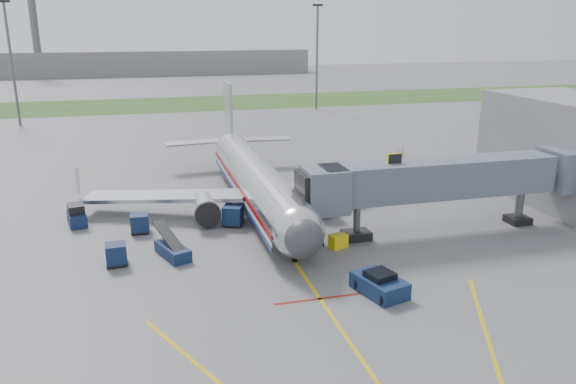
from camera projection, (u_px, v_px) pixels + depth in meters
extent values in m
plane|color=#565659|center=(302.00, 273.00, 39.01)|extent=(400.00, 400.00, 0.00)
cube|color=#2D4C1E|center=(186.00, 104.00, 122.32)|extent=(300.00, 25.00, 0.01)
cube|color=gold|center=(311.00, 285.00, 37.16)|extent=(0.25, 50.00, 0.01)
cube|color=maroon|center=(320.00, 299.00, 35.31)|extent=(6.00, 0.25, 0.01)
cube|color=gold|center=(499.00, 376.00, 27.54)|extent=(9.52, 20.04, 0.01)
cylinder|color=silver|center=(257.00, 180.00, 52.12)|extent=(3.80, 28.00, 3.80)
sphere|color=silver|center=(298.00, 232.00, 39.16)|extent=(3.80, 3.80, 3.80)
sphere|color=#38383D|center=(304.00, 238.00, 37.96)|extent=(2.74, 2.74, 2.74)
cube|color=black|center=(300.00, 226.00, 38.64)|extent=(2.20, 1.20, 0.55)
cone|color=silver|center=(229.00, 145.00, 67.40)|extent=(3.80, 5.00, 3.80)
cube|color=#B7BAC1|center=(228.00, 112.00, 65.79)|extent=(0.35, 4.20, 7.00)
cube|color=#B7BAC1|center=(164.00, 196.00, 50.28)|extent=(15.10, 8.59, 1.13)
cube|color=#B7BAC1|center=(343.00, 183.00, 54.48)|extent=(15.10, 8.59, 1.13)
cylinder|color=silver|center=(205.00, 208.00, 48.45)|extent=(2.10, 3.60, 2.10)
cylinder|color=silver|center=(320.00, 199.00, 51.02)|extent=(2.10, 3.60, 2.10)
cube|color=maroon|center=(277.00, 182.00, 52.70)|extent=(0.05, 28.00, 0.45)
cube|color=navy|center=(277.00, 191.00, 52.96)|extent=(0.05, 28.00, 0.35)
cylinder|color=black|center=(294.00, 258.00, 40.78)|extent=(0.28, 0.70, 0.70)
cylinder|color=black|center=(229.00, 204.00, 52.59)|extent=(0.50, 1.00, 1.00)
cylinder|color=black|center=(283.00, 199.00, 53.87)|extent=(0.50, 1.00, 1.00)
cube|color=slate|center=(439.00, 178.00, 45.54)|extent=(20.00, 3.00, 3.00)
cube|color=slate|center=(324.00, 189.00, 43.17)|extent=(3.20, 3.60, 3.40)
cube|color=black|center=(309.00, 190.00, 42.87)|extent=(1.60, 3.00, 2.80)
cube|color=yellow|center=(395.00, 160.00, 44.03)|extent=(1.20, 0.15, 1.00)
cylinder|color=#595B60|center=(357.00, 221.00, 44.68)|extent=(0.56, 0.56, 3.10)
cube|color=black|center=(356.00, 235.00, 45.02)|extent=(2.20, 1.60, 0.70)
cylinder|color=#595B60|center=(519.00, 206.00, 48.39)|extent=(0.70, 0.70, 3.10)
cube|color=black|center=(518.00, 220.00, 48.75)|extent=(1.80, 1.80, 0.60)
cube|color=slate|center=(563.00, 169.00, 48.50)|extent=(3.00, 4.00, 3.40)
cube|color=slate|center=(571.00, 149.00, 54.25)|extent=(10.00, 16.00, 10.00)
cylinder|color=#595B60|center=(12.00, 66.00, 93.52)|extent=(0.44, 0.44, 20.00)
cube|color=black|center=(3.00, 1.00, 90.60)|extent=(2.00, 0.40, 0.40)
cylinder|color=#595B60|center=(317.00, 59.00, 111.75)|extent=(0.44, 0.44, 20.00)
cube|color=black|center=(318.00, 5.00, 108.83)|extent=(2.00, 0.40, 0.40)
cube|color=slate|center=(135.00, 63.00, 192.75)|extent=(120.00, 14.00, 8.00)
cylinder|color=#595B60|center=(35.00, 33.00, 177.84)|extent=(2.40, 2.40, 28.00)
cube|color=#0D173C|center=(379.00, 285.00, 35.90)|extent=(3.09, 4.04, 1.09)
cube|color=black|center=(380.00, 275.00, 35.71)|extent=(1.97, 1.97, 0.50)
cylinder|color=black|center=(382.00, 299.00, 34.45)|extent=(0.43, 0.82, 0.79)
cylinder|color=black|center=(404.00, 292.00, 35.33)|extent=(0.43, 0.82, 0.79)
cylinder|color=black|center=(356.00, 283.00, 36.56)|extent=(0.43, 0.82, 0.79)
cylinder|color=black|center=(377.00, 277.00, 37.45)|extent=(0.43, 0.82, 0.79)
cube|color=#0D173C|center=(77.00, 219.00, 48.16)|extent=(1.91, 2.89, 1.06)
cube|color=black|center=(76.00, 209.00, 47.91)|extent=(1.61, 1.93, 0.75)
cylinder|color=black|center=(72.00, 226.00, 47.21)|extent=(0.34, 0.57, 0.53)
cylinder|color=black|center=(85.00, 224.00, 47.67)|extent=(0.34, 0.57, 0.53)
cylinder|color=black|center=(69.00, 220.00, 48.84)|extent=(0.34, 0.57, 0.53)
cylinder|color=black|center=(82.00, 218.00, 49.31)|extent=(0.34, 0.57, 0.53)
cube|color=#0D173C|center=(233.00, 215.00, 47.97)|extent=(2.09, 2.09, 1.58)
cube|color=black|center=(233.00, 223.00, 48.19)|extent=(2.15, 2.15, 0.12)
cylinder|color=black|center=(225.00, 226.00, 47.71)|extent=(0.32, 0.35, 0.29)
cylinder|color=black|center=(239.00, 227.00, 47.53)|extent=(0.32, 0.35, 0.29)
cylinder|color=black|center=(228.00, 221.00, 48.87)|extent=(0.32, 0.35, 0.29)
cylinder|color=black|center=(242.00, 222.00, 48.70)|extent=(0.32, 0.35, 0.29)
cube|color=#0D173C|center=(140.00, 223.00, 46.32)|extent=(1.48, 1.48, 1.42)
cube|color=black|center=(140.00, 231.00, 46.52)|extent=(1.52, 1.52, 0.11)
cylinder|color=black|center=(133.00, 234.00, 45.91)|extent=(0.21, 0.26, 0.26)
cylinder|color=black|center=(147.00, 233.00, 46.14)|extent=(0.21, 0.26, 0.26)
cylinder|color=black|center=(134.00, 229.00, 46.93)|extent=(0.21, 0.26, 0.26)
cylinder|color=black|center=(147.00, 228.00, 47.16)|extent=(0.21, 0.26, 0.26)
cube|color=#0D173C|center=(116.00, 253.00, 40.07)|extent=(1.51, 1.51, 1.43)
cube|color=black|center=(117.00, 263.00, 40.27)|extent=(1.56, 1.56, 0.11)
cylinder|color=black|center=(109.00, 267.00, 39.61)|extent=(0.22, 0.27, 0.26)
cylinder|color=black|center=(125.00, 265.00, 39.94)|extent=(0.22, 0.27, 0.26)
cylinder|color=black|center=(109.00, 261.00, 40.62)|extent=(0.22, 0.27, 0.26)
cylinder|color=black|center=(125.00, 259.00, 40.95)|extent=(0.22, 0.27, 0.26)
cube|color=#0D173C|center=(173.00, 251.00, 41.59)|extent=(2.61, 3.91, 0.91)
cube|color=black|center=(169.00, 237.00, 41.71)|extent=(2.29, 4.14, 1.43)
cylinder|color=black|center=(174.00, 261.00, 40.33)|extent=(0.41, 0.61, 0.57)
cylinder|color=black|center=(187.00, 257.00, 40.90)|extent=(0.41, 0.61, 0.57)
cylinder|color=black|center=(159.00, 249.00, 42.38)|extent=(0.41, 0.61, 0.57)
cylinder|color=black|center=(172.00, 246.00, 42.95)|extent=(0.41, 0.61, 0.57)
cube|color=yellow|center=(338.00, 241.00, 43.30)|extent=(1.53, 1.25, 1.06)
cylinder|color=black|center=(334.00, 247.00, 43.19)|extent=(0.25, 0.31, 0.26)
cylinder|color=black|center=(343.00, 245.00, 43.65)|extent=(0.25, 0.31, 0.26)
imported|color=#84C517|center=(135.00, 222.00, 46.91)|extent=(0.61, 0.48, 1.47)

